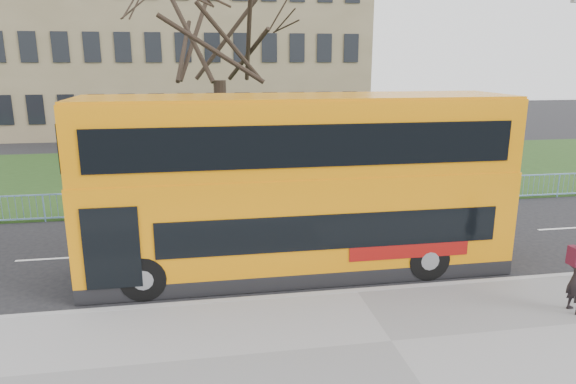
# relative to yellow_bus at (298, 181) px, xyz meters

# --- Properties ---
(ground) EXTENTS (120.00, 120.00, 0.00)m
(ground) POSITION_rel_yellow_bus_xyz_m (1.23, -0.39, -2.71)
(ground) COLOR black
(ground) RESTS_ON ground
(kerb) EXTENTS (80.00, 0.20, 0.14)m
(kerb) POSITION_rel_yellow_bus_xyz_m (1.23, -1.94, -2.64)
(kerb) COLOR gray
(kerb) RESTS_ON ground
(grass_verge) EXTENTS (80.00, 15.40, 0.08)m
(grass_verge) POSITION_rel_yellow_bus_xyz_m (1.23, 13.91, -2.67)
(grass_verge) COLOR #1D3513
(grass_verge) RESTS_ON ground
(guard_railing) EXTENTS (40.00, 0.12, 1.10)m
(guard_railing) POSITION_rel_yellow_bus_xyz_m (1.23, 6.21, -2.16)
(guard_railing) COLOR #7DAADF
(guard_railing) RESTS_ON ground
(bare_tree) EXTENTS (8.52, 8.52, 12.17)m
(bare_tree) POSITION_rel_yellow_bus_xyz_m (-1.77, 9.61, 3.45)
(bare_tree) COLOR black
(bare_tree) RESTS_ON grass_verge
(civic_building) EXTENTS (30.00, 15.00, 14.00)m
(civic_building) POSITION_rel_yellow_bus_xyz_m (-3.77, 34.61, 4.29)
(civic_building) COLOR #796A4D
(civic_building) RESTS_ON ground
(yellow_bus) EXTENTS (12.08, 2.92, 5.06)m
(yellow_bus) POSITION_rel_yellow_bus_xyz_m (0.00, 0.00, 0.00)
(yellow_bus) COLOR orange
(yellow_bus) RESTS_ON ground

